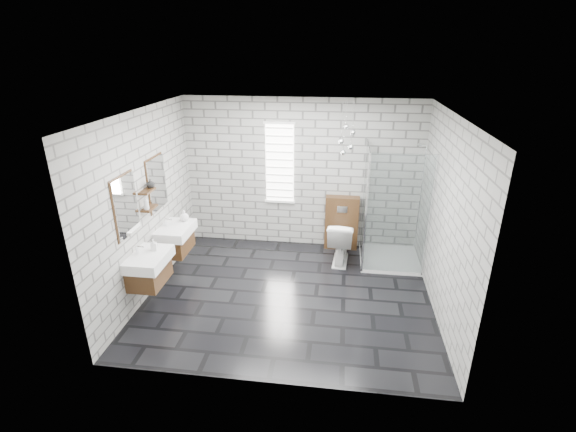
% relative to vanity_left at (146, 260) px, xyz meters
% --- Properties ---
extents(floor, '(4.20, 3.60, 0.02)m').
position_rel_vanity_left_xyz_m(floor, '(1.91, 0.58, -0.77)').
color(floor, black).
rests_on(floor, ground).
extents(ceiling, '(4.20, 3.60, 0.02)m').
position_rel_vanity_left_xyz_m(ceiling, '(1.91, 0.58, 1.95)').
color(ceiling, white).
rests_on(ceiling, wall_back).
extents(wall_back, '(4.20, 0.02, 2.70)m').
position_rel_vanity_left_xyz_m(wall_back, '(1.91, 2.39, 0.59)').
color(wall_back, '#9C9C97').
rests_on(wall_back, floor).
extents(wall_front, '(4.20, 0.02, 2.70)m').
position_rel_vanity_left_xyz_m(wall_front, '(1.91, -1.23, 0.59)').
color(wall_front, '#9C9C97').
rests_on(wall_front, floor).
extents(wall_left, '(0.02, 3.60, 2.70)m').
position_rel_vanity_left_xyz_m(wall_left, '(-0.20, 0.58, 0.59)').
color(wall_left, '#9C9C97').
rests_on(wall_left, floor).
extents(wall_right, '(0.02, 3.60, 2.70)m').
position_rel_vanity_left_xyz_m(wall_right, '(4.02, 0.58, 0.59)').
color(wall_right, '#9C9C97').
rests_on(wall_right, floor).
extents(vanity_left, '(0.47, 0.70, 1.57)m').
position_rel_vanity_left_xyz_m(vanity_left, '(0.00, 0.00, 0.00)').
color(vanity_left, '#462B15').
rests_on(vanity_left, wall_left).
extents(vanity_right, '(0.47, 0.70, 1.57)m').
position_rel_vanity_left_xyz_m(vanity_right, '(0.00, 0.97, 0.00)').
color(vanity_right, '#462B15').
rests_on(vanity_right, wall_left).
extents(shelf_lower, '(0.14, 0.30, 0.03)m').
position_rel_vanity_left_xyz_m(shelf_lower, '(-0.12, 0.53, 0.56)').
color(shelf_lower, '#462B15').
rests_on(shelf_lower, wall_left).
extents(shelf_upper, '(0.14, 0.30, 0.03)m').
position_rel_vanity_left_xyz_m(shelf_upper, '(-0.12, 0.53, 0.82)').
color(shelf_upper, '#462B15').
rests_on(shelf_upper, wall_left).
extents(window, '(0.56, 0.05, 1.48)m').
position_rel_vanity_left_xyz_m(window, '(1.51, 2.36, 0.79)').
color(window, white).
rests_on(window, wall_back).
extents(cistern_panel, '(0.60, 0.20, 1.00)m').
position_rel_vanity_left_xyz_m(cistern_panel, '(2.65, 2.28, -0.26)').
color(cistern_panel, '#462B15').
rests_on(cistern_panel, floor).
extents(flush_plate, '(0.18, 0.01, 0.12)m').
position_rel_vanity_left_xyz_m(flush_plate, '(2.65, 2.17, 0.04)').
color(flush_plate, silver).
rests_on(flush_plate, cistern_panel).
extents(shower_enclosure, '(1.00, 1.00, 2.03)m').
position_rel_vanity_left_xyz_m(shower_enclosure, '(3.41, 1.76, -0.25)').
color(shower_enclosure, white).
rests_on(shower_enclosure, floor).
extents(pendant_cluster, '(0.27, 0.26, 0.87)m').
position_rel_vanity_left_xyz_m(pendant_cluster, '(2.67, 1.94, 1.34)').
color(pendant_cluster, silver).
rests_on(pendant_cluster, ceiling).
extents(toilet, '(0.48, 0.77, 0.76)m').
position_rel_vanity_left_xyz_m(toilet, '(2.65, 1.74, -0.38)').
color(toilet, white).
rests_on(toilet, floor).
extents(soap_bottle_a, '(0.09, 0.09, 0.17)m').
position_rel_vanity_left_xyz_m(soap_bottle_a, '(0.07, 0.13, 0.18)').
color(soap_bottle_a, '#B2B2B2').
rests_on(soap_bottle_a, vanity_left).
extents(soap_bottle_b, '(0.18, 0.18, 0.18)m').
position_rel_vanity_left_xyz_m(soap_bottle_b, '(0.11, 1.19, 0.18)').
color(soap_bottle_b, '#B2B2B2').
rests_on(soap_bottle_b, vanity_right).
extents(soap_bottle_c, '(0.08, 0.08, 0.20)m').
position_rel_vanity_left_xyz_m(soap_bottle_c, '(-0.11, 0.43, 0.68)').
color(soap_bottle_c, '#B2B2B2').
rests_on(soap_bottle_c, shelf_lower).
extents(vase, '(0.15, 0.15, 0.13)m').
position_rel_vanity_left_xyz_m(vase, '(-0.11, 0.64, 0.90)').
color(vase, '#B2B2B2').
rests_on(vase, shelf_upper).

